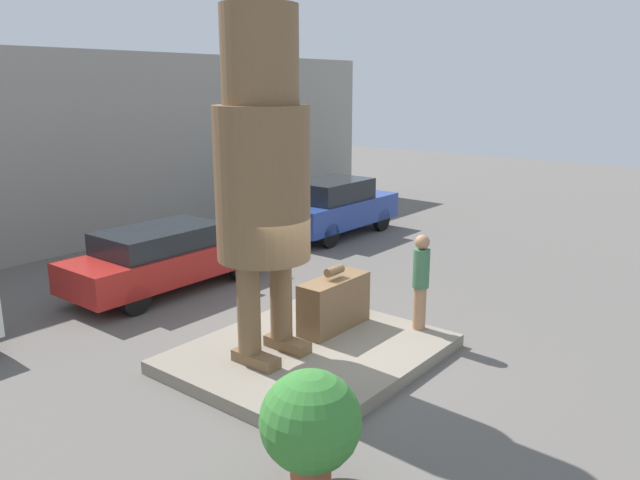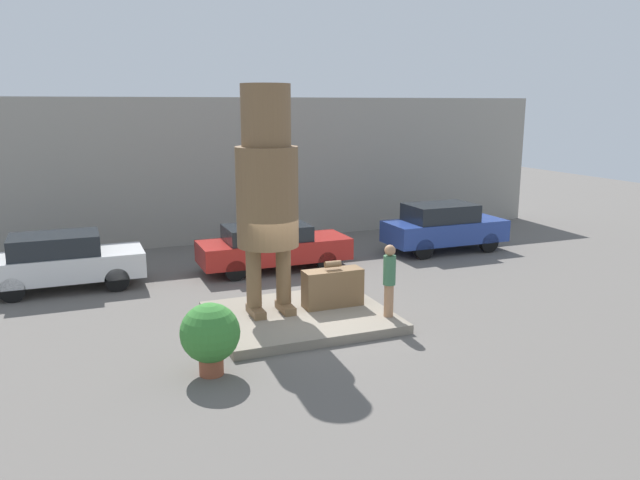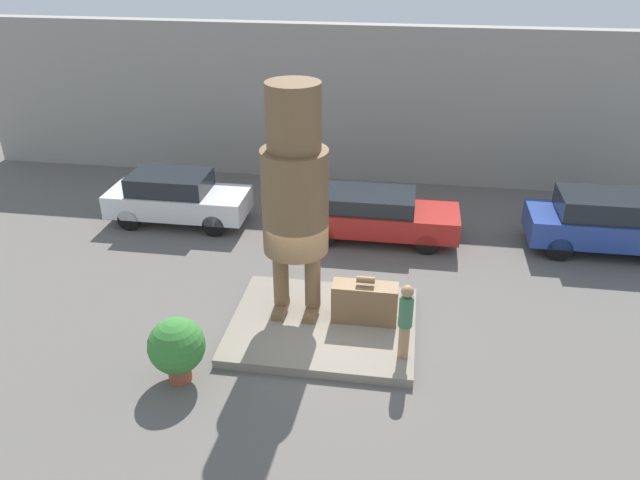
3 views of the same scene
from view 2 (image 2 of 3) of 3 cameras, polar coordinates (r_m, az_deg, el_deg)
name	(u,v)px [view 2 (image 2 of 3)]	position (r m, az deg, el deg)	size (l,w,h in m)	color
ground_plane	(301,321)	(15.16, -1.78, -7.44)	(60.00, 60.00, 0.00)	#605B56
pedestal	(301,317)	(15.12, -1.79, -7.06)	(4.19, 3.51, 0.22)	gray
building_backdrop	(211,171)	(23.63, -9.89, 6.23)	(28.00, 0.60, 5.36)	gray
statue_figure	(267,182)	(14.51, -4.87, 5.26)	(1.45, 1.45, 5.36)	brown
giant_suitcase	(333,287)	(15.45, 1.16, -4.36)	(1.48, 0.53, 1.15)	brown
tourist	(389,278)	(14.66, 6.35, -3.43)	(0.29, 0.29, 1.73)	#A87A56
parked_car_white	(62,260)	(18.88, -22.52, -1.73)	(4.27, 1.70, 1.59)	silver
parked_car_red	(272,246)	(19.56, -4.37, -0.55)	(4.69, 1.71, 1.44)	#B2231E
parked_car_blue	(444,226)	(22.43, 11.23, 1.23)	(4.27, 1.76, 1.70)	#284293
planter_pot	(210,334)	(12.23, -10.01, -8.49)	(1.16, 1.16, 1.43)	brown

